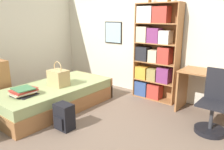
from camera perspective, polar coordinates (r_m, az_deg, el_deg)
name	(u,v)px	position (r m, az deg, el deg)	size (l,w,h in m)	color
ground_plane	(82,118)	(3.62, -7.74, -11.06)	(14.00, 14.00, 0.00)	#756051
wall_back	(140,31)	(4.60, 7.41, 11.39)	(10.00, 0.09, 2.60)	beige
wall_left	(7,31)	(5.06, -25.82, 10.37)	(0.06, 10.00, 2.60)	beige
bed	(55,96)	(4.05, -14.60, -5.40)	(1.03, 2.04, 0.41)	#A36B3D
handbag	(58,78)	(3.92, -13.82, -0.66)	(0.33, 0.25, 0.43)	tan
book_stack_on_bed	(24,92)	(3.61, -22.05, -4.07)	(0.34, 0.38, 0.12)	#232328
bookcase	(154,53)	(4.26, 10.85, 5.62)	(0.85, 0.29, 1.82)	#A36B3D
desk	(215,87)	(3.85, 25.27, -2.77)	(1.09, 0.53, 0.73)	#A36B3D
desk_chair	(213,112)	(3.39, 24.86, -8.76)	(0.42, 0.42, 0.89)	black
backpack	(64,117)	(3.26, -12.44, -10.62)	(0.27, 0.22, 0.38)	black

